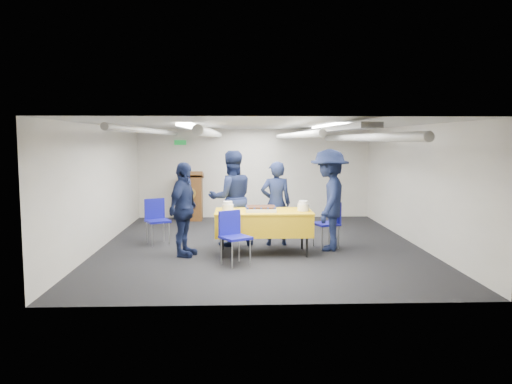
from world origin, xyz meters
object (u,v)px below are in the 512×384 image
at_px(chair_right, 330,219).
at_px(chair_near, 233,232).
at_px(sailor_d, 329,200).
at_px(sheet_cake, 261,209).
at_px(sailor_b, 231,198).
at_px(sailor_c, 183,209).
at_px(serving_table, 263,222).
at_px(chair_left, 156,216).
at_px(podium, 191,196).
at_px(sailor_a, 276,203).

bearing_deg(chair_right, chair_near, -146.21).
bearing_deg(sailor_d, sheet_cake, -59.83).
relative_size(sailor_b, sailor_c, 1.11).
bearing_deg(serving_table, sailor_c, -173.96).
relative_size(sheet_cake, sailor_b, 0.30).
bearing_deg(chair_right, sailor_b, 172.50).
bearing_deg(chair_left, sailor_b, -9.52).
height_order(serving_table, podium, podium).
relative_size(chair_near, chair_right, 1.00).
relative_size(serving_table, sheet_cake, 3.16).
bearing_deg(podium, chair_left, -98.61).
xyz_separation_m(chair_near, sailor_c, (-0.86, 0.60, 0.29)).
bearing_deg(chair_near, serving_table, 54.31).
relative_size(podium, chair_near, 1.44).
relative_size(chair_left, sailor_a, 0.54).
relative_size(sheet_cake, chair_right, 0.62).
height_order(chair_near, chair_left, same).
height_order(chair_right, sailor_b, sailor_b).
xyz_separation_m(serving_table, chair_left, (-2.05, 0.96, -0.03)).
relative_size(serving_table, podium, 1.37).
xyz_separation_m(chair_near, sailor_b, (-0.04, 1.46, 0.38)).
xyz_separation_m(sailor_a, sailor_d, (0.94, -0.46, 0.12)).
bearing_deg(serving_table, podium, 113.44).
distance_m(sheet_cake, chair_left, 2.27).
relative_size(serving_table, chair_right, 1.97).
height_order(serving_table, chair_left, chair_left).
relative_size(serving_table, chair_near, 1.97).
bearing_deg(chair_left, sheet_cake, -27.46).
distance_m(sailor_b, sailor_c, 1.19).
distance_m(serving_table, sailor_d, 1.30).
bearing_deg(sailor_d, podium, -125.24).
height_order(sailor_a, sailor_b, sailor_b).
bearing_deg(sailor_b, sailor_c, 32.02).
height_order(podium, sailor_d, sailor_d).
height_order(sheet_cake, sailor_a, sailor_a).
xyz_separation_m(sheet_cake, chair_near, (-0.48, -0.67, -0.28)).
bearing_deg(chair_left, serving_table, -25.18).
relative_size(podium, sailor_c, 0.76).
distance_m(chair_near, sailor_b, 1.51).
distance_m(sheet_cake, sailor_c, 1.35).
height_order(podium, sailor_c, sailor_c).
relative_size(chair_near, sailor_d, 0.47).
xyz_separation_m(serving_table, sailor_b, (-0.58, 0.72, 0.35)).
bearing_deg(sailor_b, podium, -85.50).
relative_size(sheet_cake, sailor_c, 0.33).
height_order(sheet_cake, chair_left, chair_left).
xyz_separation_m(sailor_b, sailor_d, (1.79, -0.46, 0.02)).
bearing_deg(sheet_cake, chair_near, -125.84).
bearing_deg(chair_left, chair_right, -8.39).
bearing_deg(sailor_a, chair_left, -10.37).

